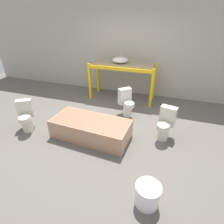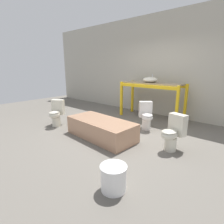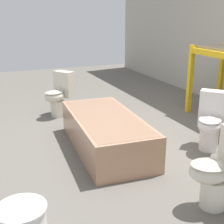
{
  "view_description": "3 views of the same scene",
  "coord_description": "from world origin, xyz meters",
  "px_view_note": "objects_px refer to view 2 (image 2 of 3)",
  "views": [
    {
      "loc": [
        1.23,
        -3.36,
        2.35
      ],
      "look_at": [
        0.27,
        -0.48,
        0.65
      ],
      "focal_mm": 28.0,
      "sensor_mm": 36.0,
      "label": 1
    },
    {
      "loc": [
        2.5,
        -3.25,
        1.58
      ],
      "look_at": [
        0.13,
        -0.53,
        0.64
      ],
      "focal_mm": 28.0,
      "sensor_mm": 36.0,
      "label": 2
    },
    {
      "loc": [
        3.12,
        -1.87,
        1.62
      ],
      "look_at": [
        0.16,
        -0.63,
        0.58
      ],
      "focal_mm": 50.0,
      "sensor_mm": 36.0,
      "label": 3
    }
  ],
  "objects_px": {
    "sink_basin": "(150,80)",
    "toilet_near": "(56,113)",
    "toilet_extra": "(173,133)",
    "bathtub_main": "(101,127)",
    "toilet_far": "(146,116)",
    "bucket_white": "(113,177)"
  },
  "relations": [
    {
      "from": "sink_basin",
      "to": "bathtub_main",
      "type": "height_order",
      "value": "sink_basin"
    },
    {
      "from": "toilet_far",
      "to": "bathtub_main",
      "type": "bearing_deg",
      "value": -155.89
    },
    {
      "from": "sink_basin",
      "to": "toilet_near",
      "type": "bearing_deg",
      "value": -122.39
    },
    {
      "from": "sink_basin",
      "to": "bucket_white",
      "type": "xyz_separation_m",
      "value": [
        1.37,
        -3.33,
        -1.01
      ]
    },
    {
      "from": "bathtub_main",
      "to": "toilet_far",
      "type": "relative_size",
      "value": 2.41
    },
    {
      "from": "sink_basin",
      "to": "toilet_far",
      "type": "bearing_deg",
      "value": -63.85
    },
    {
      "from": "bathtub_main",
      "to": "toilet_near",
      "type": "height_order",
      "value": "toilet_near"
    },
    {
      "from": "bucket_white",
      "to": "sink_basin",
      "type": "bearing_deg",
      "value": 112.42
    },
    {
      "from": "sink_basin",
      "to": "toilet_extra",
      "type": "relative_size",
      "value": 0.65
    },
    {
      "from": "sink_basin",
      "to": "toilet_extra",
      "type": "height_order",
      "value": "sink_basin"
    },
    {
      "from": "sink_basin",
      "to": "toilet_near",
      "type": "xyz_separation_m",
      "value": [
        -1.5,
        -2.37,
        -0.84
      ]
    },
    {
      "from": "toilet_near",
      "to": "toilet_extra",
      "type": "bearing_deg",
      "value": -19.61
    },
    {
      "from": "sink_basin",
      "to": "toilet_far",
      "type": "height_order",
      "value": "sink_basin"
    },
    {
      "from": "toilet_near",
      "to": "bathtub_main",
      "type": "bearing_deg",
      "value": -24.0
    },
    {
      "from": "sink_basin",
      "to": "toilet_far",
      "type": "distance_m",
      "value": 1.38
    },
    {
      "from": "toilet_near",
      "to": "toilet_extra",
      "type": "distance_m",
      "value": 3.06
    },
    {
      "from": "toilet_extra",
      "to": "bathtub_main",
      "type": "bearing_deg",
      "value": -149.22
    },
    {
      "from": "sink_basin",
      "to": "bucket_white",
      "type": "distance_m",
      "value": 3.74
    },
    {
      "from": "toilet_extra",
      "to": "bucket_white",
      "type": "distance_m",
      "value": 1.64
    },
    {
      "from": "toilet_near",
      "to": "sink_basin",
      "type": "bearing_deg",
      "value": 25.55
    },
    {
      "from": "sink_basin",
      "to": "bathtub_main",
      "type": "bearing_deg",
      "value": -90.19
    },
    {
      "from": "toilet_far",
      "to": "sink_basin",
      "type": "bearing_deg",
      "value": 73.04
    }
  ]
}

